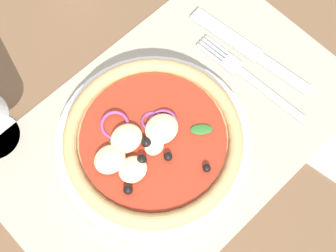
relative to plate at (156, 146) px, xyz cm
name	(u,v)px	position (x,y,z in cm)	size (l,w,h in cm)	color
ground_plane	(174,132)	(3.69, 0.38, -2.31)	(190.00, 140.00, 2.40)	brown
placemat	(174,128)	(3.69, 0.38, -0.91)	(47.91, 30.35, 0.40)	#A39984
plate	(156,146)	(0.00, 0.00, 0.00)	(25.15, 25.15, 1.42)	white
pizza	(154,141)	(-0.11, 0.06, 1.82)	(22.54, 22.54, 2.61)	tan
fork	(245,74)	(16.14, -0.76, -0.49)	(2.60, 18.06, 0.44)	silver
knife	(249,50)	(19.38, 1.50, -0.46)	(3.82, 20.06, 0.62)	silver
napkin	(336,132)	(18.66, -14.77, -0.93)	(11.87, 10.68, 0.36)	white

